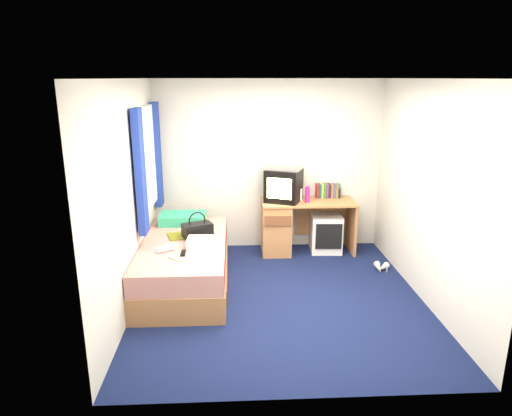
{
  "coord_description": "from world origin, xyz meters",
  "views": [
    {
      "loc": [
        -0.5,
        -4.68,
        2.41
      ],
      "look_at": [
        -0.23,
        0.7,
        0.86
      ],
      "focal_mm": 32.0,
      "sensor_mm": 36.0,
      "label": 1
    }
  ],
  "objects_px": {
    "handbag": "(197,230)",
    "colour_swatch_fan": "(176,259)",
    "pillow": "(183,218)",
    "vcr": "(284,166)",
    "magazine": "(177,236)",
    "aerosol_can": "(301,195)",
    "water_bottle": "(166,249)",
    "remote_control": "(183,253)",
    "towel": "(201,242)",
    "bed": "(185,263)",
    "pink_water_bottle": "(307,195)",
    "picture_frame": "(340,193)",
    "storage_cube": "(326,233)",
    "desk": "(288,224)",
    "white_heels": "(380,268)",
    "crt_tv": "(284,185)"
  },
  "relations": [
    {
      "from": "desk",
      "to": "aerosol_can",
      "type": "relative_size",
      "value": 7.34
    },
    {
      "from": "pillow",
      "to": "white_heels",
      "type": "distance_m",
      "value": 2.67
    },
    {
      "from": "water_bottle",
      "to": "vcr",
      "type": "bearing_deg",
      "value": 42.1
    },
    {
      "from": "bed",
      "to": "remote_control",
      "type": "xyz_separation_m",
      "value": [
        0.03,
        -0.39,
        0.28
      ]
    },
    {
      "from": "picture_frame",
      "to": "magazine",
      "type": "distance_m",
      "value": 2.44
    },
    {
      "from": "handbag",
      "to": "colour_swatch_fan",
      "type": "relative_size",
      "value": 1.81
    },
    {
      "from": "handbag",
      "to": "colour_swatch_fan",
      "type": "xyz_separation_m",
      "value": [
        -0.18,
        -0.69,
        -0.09
      ]
    },
    {
      "from": "towel",
      "to": "white_heels",
      "type": "height_order",
      "value": "towel"
    },
    {
      "from": "white_heels",
      "to": "storage_cube",
      "type": "bearing_deg",
      "value": 127.68
    },
    {
      "from": "storage_cube",
      "to": "pillow",
      "type": "bearing_deg",
      "value": -168.45
    },
    {
      "from": "pillow",
      "to": "crt_tv",
      "type": "relative_size",
      "value": 1.05
    },
    {
      "from": "handbag",
      "to": "remote_control",
      "type": "xyz_separation_m",
      "value": [
        -0.12,
        -0.54,
        -0.08
      ]
    },
    {
      "from": "pink_water_bottle",
      "to": "colour_swatch_fan",
      "type": "relative_size",
      "value": 0.94
    },
    {
      "from": "picture_frame",
      "to": "vcr",
      "type": "bearing_deg",
      "value": -151.89
    },
    {
      "from": "aerosol_can",
      "to": "handbag",
      "type": "xyz_separation_m",
      "value": [
        -1.38,
        -0.85,
        -0.2
      ]
    },
    {
      "from": "colour_swatch_fan",
      "to": "white_heels",
      "type": "bearing_deg",
      "value": 17.72
    },
    {
      "from": "aerosol_can",
      "to": "handbag",
      "type": "relative_size",
      "value": 0.44
    },
    {
      "from": "desk",
      "to": "crt_tv",
      "type": "bearing_deg",
      "value": -179.72
    },
    {
      "from": "magazine",
      "to": "crt_tv",
      "type": "bearing_deg",
      "value": 30.81
    },
    {
      "from": "vcr",
      "to": "picture_frame",
      "type": "bearing_deg",
      "value": 31.51
    },
    {
      "from": "pillow",
      "to": "vcr",
      "type": "relative_size",
      "value": 1.3
    },
    {
      "from": "bed",
      "to": "white_heels",
      "type": "height_order",
      "value": "bed"
    },
    {
      "from": "pillow",
      "to": "aerosol_can",
      "type": "height_order",
      "value": "aerosol_can"
    },
    {
      "from": "pink_water_bottle",
      "to": "picture_frame",
      "type": "bearing_deg",
      "value": 23.72
    },
    {
      "from": "bed",
      "to": "water_bottle",
      "type": "relative_size",
      "value": 10.0
    },
    {
      "from": "picture_frame",
      "to": "pink_water_bottle",
      "type": "relative_size",
      "value": 0.68
    },
    {
      "from": "crt_tv",
      "to": "magazine",
      "type": "height_order",
      "value": "crt_tv"
    },
    {
      "from": "magazine",
      "to": "remote_control",
      "type": "distance_m",
      "value": 0.59
    },
    {
      "from": "pink_water_bottle",
      "to": "aerosol_can",
      "type": "height_order",
      "value": "pink_water_bottle"
    },
    {
      "from": "towel",
      "to": "colour_swatch_fan",
      "type": "relative_size",
      "value": 1.38
    },
    {
      "from": "aerosol_can",
      "to": "vcr",
      "type": "bearing_deg",
      "value": 178.27
    },
    {
      "from": "desk",
      "to": "storage_cube",
      "type": "bearing_deg",
      "value": 0.53
    },
    {
      "from": "aerosol_can",
      "to": "colour_swatch_fan",
      "type": "bearing_deg",
      "value": -135.28
    },
    {
      "from": "storage_cube",
      "to": "picture_frame",
      "type": "bearing_deg",
      "value": 36.54
    },
    {
      "from": "picture_frame",
      "to": "colour_swatch_fan",
      "type": "xyz_separation_m",
      "value": [
        -2.15,
        -1.69,
        -0.27
      ]
    },
    {
      "from": "water_bottle",
      "to": "remote_control",
      "type": "height_order",
      "value": "water_bottle"
    },
    {
      "from": "towel",
      "to": "bed",
      "type": "bearing_deg",
      "value": 141.01
    },
    {
      "from": "towel",
      "to": "water_bottle",
      "type": "xyz_separation_m",
      "value": [
        -0.38,
        -0.14,
        -0.02
      ]
    },
    {
      "from": "towel",
      "to": "remote_control",
      "type": "height_order",
      "value": "towel"
    },
    {
      "from": "aerosol_can",
      "to": "magazine",
      "type": "height_order",
      "value": "aerosol_can"
    },
    {
      "from": "picture_frame",
      "to": "pink_water_bottle",
      "type": "distance_m",
      "value": 0.55
    },
    {
      "from": "desk",
      "to": "water_bottle",
      "type": "height_order",
      "value": "desk"
    },
    {
      "from": "remote_control",
      "to": "colour_swatch_fan",
      "type": "bearing_deg",
      "value": -114.18
    },
    {
      "from": "bed",
      "to": "aerosol_can",
      "type": "distance_m",
      "value": 1.92
    },
    {
      "from": "bed",
      "to": "handbag",
      "type": "relative_size",
      "value": 5.02
    },
    {
      "from": "crt_tv",
      "to": "remote_control",
      "type": "distance_m",
      "value": 1.93
    },
    {
      "from": "pillow",
      "to": "vcr",
      "type": "height_order",
      "value": "vcr"
    },
    {
      "from": "aerosol_can",
      "to": "towel",
      "type": "xyz_separation_m",
      "value": [
        -1.32,
        -1.18,
        -0.25
      ]
    },
    {
      "from": "magazine",
      "to": "aerosol_can",
      "type": "bearing_deg",
      "value": 26.88
    },
    {
      "from": "magazine",
      "to": "pink_water_bottle",
      "type": "bearing_deg",
      "value": 23.7
    }
  ]
}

